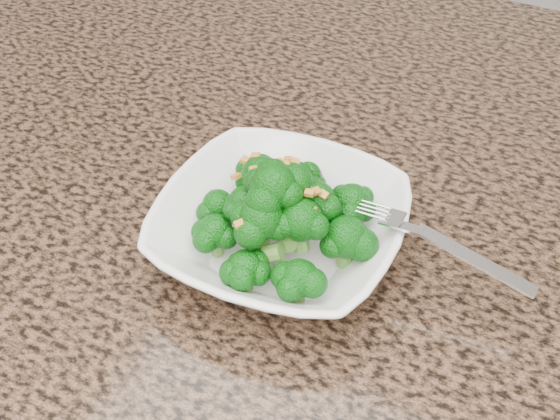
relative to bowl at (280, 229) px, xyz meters
The scene contains 5 objects.
granite_counter 0.11m from the bowl, 142.47° to the left, with size 1.64×1.04×0.03m, color brown.
bowl is the anchor object (origin of this frame).
broccoli_pile 0.06m from the bowl, 90.00° to the left, with size 0.19×0.19×0.07m, color #0A570B, non-canonical shape.
garlic_topping 0.09m from the bowl, ahead, with size 0.11×0.11×0.01m, color gold, non-canonical shape.
fork 0.12m from the bowl, 10.22° to the left, with size 0.17×0.03×0.01m, color silver, non-canonical shape.
Camera 1 is at (0.28, -0.15, 1.37)m, focal length 45.00 mm.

